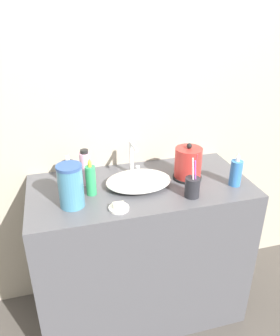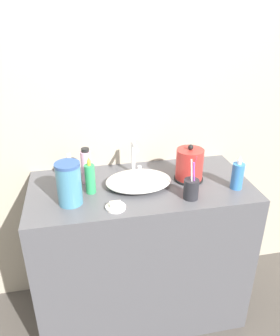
% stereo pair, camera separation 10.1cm
% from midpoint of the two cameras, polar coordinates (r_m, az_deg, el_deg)
% --- Properties ---
extents(wall_back, '(6.00, 0.04, 2.60)m').
position_cam_midpoint_polar(wall_back, '(1.83, -0.15, 13.17)').
color(wall_back, '#ADA38E').
rests_on(wall_back, ground_plane).
extents(vanity_counter, '(1.15, 0.55, 0.88)m').
position_cam_midpoint_polar(vanity_counter, '(1.96, 1.64, -14.32)').
color(vanity_counter, '#4C4C51').
rests_on(vanity_counter, ground_plane).
extents(sink_basin, '(0.34, 0.25, 0.06)m').
position_cam_midpoint_polar(sink_basin, '(1.69, 1.45, -2.29)').
color(sink_basin, silver).
rests_on(sink_basin, vanity_counter).
extents(faucet, '(0.06, 0.13, 0.19)m').
position_cam_midpoint_polar(faucet, '(1.77, 0.69, 1.96)').
color(faucet, silver).
rests_on(faucet, vanity_counter).
extents(electric_kettle, '(0.15, 0.15, 0.20)m').
position_cam_midpoint_polar(electric_kettle, '(1.75, 10.23, 0.34)').
color(electric_kettle, black).
rests_on(electric_kettle, vanity_counter).
extents(toothbrush_cup, '(0.07, 0.07, 0.22)m').
position_cam_midpoint_polar(toothbrush_cup, '(1.60, 10.71, -3.55)').
color(toothbrush_cup, '#232328').
rests_on(toothbrush_cup, vanity_counter).
extents(lotion_bottle, '(0.07, 0.07, 0.15)m').
position_cam_midpoint_polar(lotion_bottle, '(1.77, -10.43, -0.25)').
color(lotion_bottle, '#28282D').
rests_on(lotion_bottle, vanity_counter).
extents(shampoo_bottle, '(0.05, 0.05, 0.19)m').
position_cam_midpoint_polar(shampoo_bottle, '(1.71, -7.65, 0.27)').
color(shampoo_bottle, '#EAA8C6').
rests_on(shampoo_bottle, vanity_counter).
extents(mouthwash_bottle, '(0.06, 0.06, 0.18)m').
position_cam_midpoint_polar(mouthwash_bottle, '(1.73, 18.23, -1.26)').
color(mouthwash_bottle, '#3370B7').
rests_on(mouthwash_bottle, vanity_counter).
extents(hand_cream_bottle, '(0.05, 0.05, 0.19)m').
position_cam_midpoint_polar(hand_cream_bottle, '(1.62, -6.91, -1.82)').
color(hand_cream_bottle, '#2D9956').
rests_on(hand_cream_bottle, vanity_counter).
extents(soap_dish, '(0.09, 0.09, 0.03)m').
position_cam_midpoint_polar(soap_dish, '(1.51, -2.35, -6.76)').
color(soap_dish, silver).
rests_on(soap_dish, vanity_counter).
extents(water_pitcher, '(0.12, 0.12, 0.21)m').
position_cam_midpoint_polar(water_pitcher, '(1.53, -10.41, -2.73)').
color(water_pitcher, teal).
rests_on(water_pitcher, vanity_counter).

